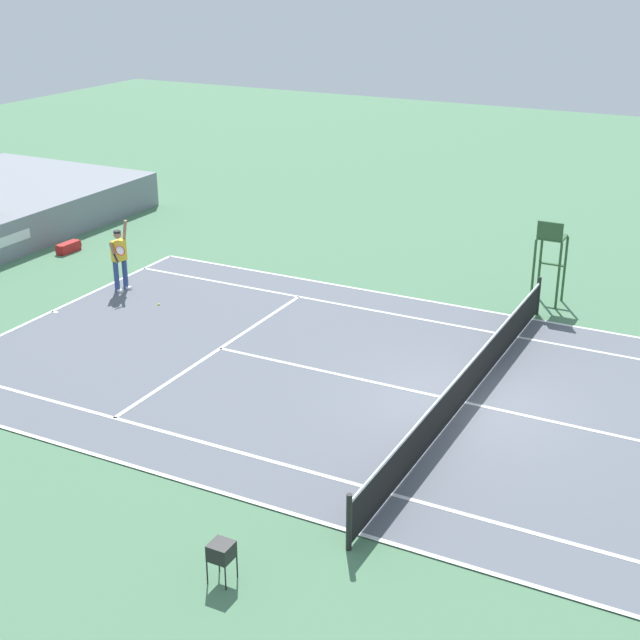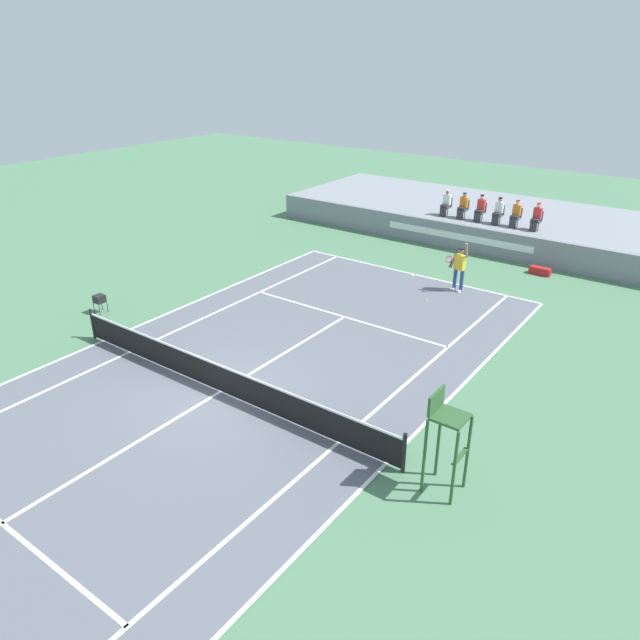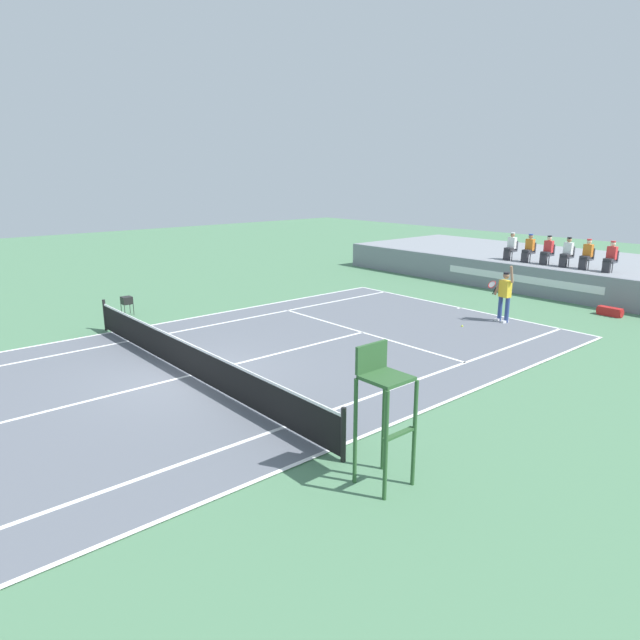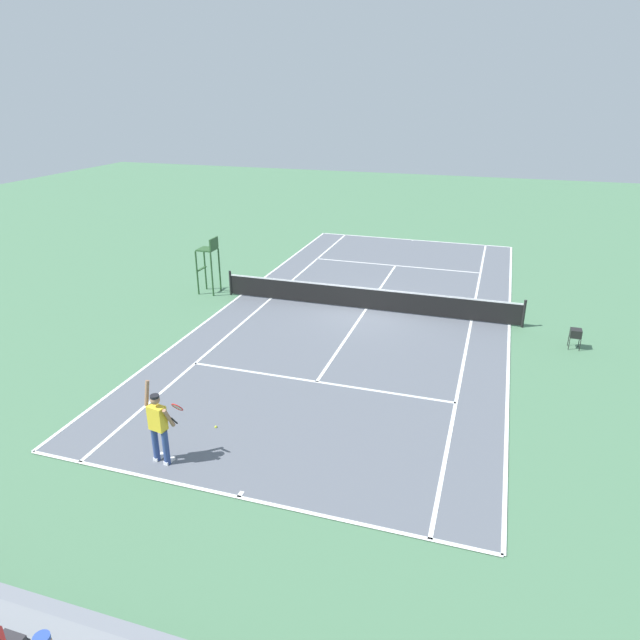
# 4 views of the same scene
# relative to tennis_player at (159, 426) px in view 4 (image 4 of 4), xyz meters

# --- Properties ---
(ground_plane) EXTENTS (80.00, 80.00, 0.00)m
(ground_plane) POSITION_rel_tennis_player_xyz_m (-2.25, -11.26, -0.99)
(ground_plane) COLOR #4C7A56
(court) EXTENTS (11.08, 23.88, 0.03)m
(court) POSITION_rel_tennis_player_xyz_m (-2.25, -11.26, -0.98)
(court) COLOR slate
(court) RESTS_ON ground
(net) EXTENTS (11.98, 0.10, 1.07)m
(net) POSITION_rel_tennis_player_xyz_m (-2.25, -11.26, -0.47)
(net) COLOR black
(net) RESTS_ON ground
(tennis_player) EXTENTS (0.82, 0.62, 2.08)m
(tennis_player) POSITION_rel_tennis_player_xyz_m (0.00, 0.00, 0.00)
(tennis_player) COLOR navy
(tennis_player) RESTS_ON ground
(tennis_ball) EXTENTS (0.07, 0.07, 0.07)m
(tennis_ball) POSITION_rel_tennis_player_xyz_m (-0.51, -1.69, -0.96)
(tennis_ball) COLOR #D1E533
(tennis_ball) RESTS_ON ground
(umpire_chair) EXTENTS (0.77, 0.77, 2.44)m
(umpire_chair) POSITION_rel_tennis_player_xyz_m (4.63, -11.26, 0.56)
(umpire_chair) COLOR #2D562D
(umpire_chair) RESTS_ON ground
(ball_hopper) EXTENTS (0.36, 0.36, 0.70)m
(ball_hopper) POSITION_rel_tennis_player_xyz_m (-9.83, -9.84, -0.42)
(ball_hopper) COLOR black
(ball_hopper) RESTS_ON ground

